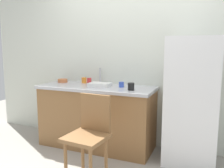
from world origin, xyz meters
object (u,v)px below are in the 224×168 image
object	(u,v)px
refrigerator	(192,101)
cup_red	(89,81)
terracotta_bowl	(63,81)
cup_blue	(121,85)
cup_black	(131,86)
chair	(89,133)
dish_tray	(100,85)
cup_orange	(84,80)

from	to	relation	value
refrigerator	cup_red	world-z (taller)	refrigerator
terracotta_bowl	cup_red	distance (m)	0.48
terracotta_bowl	cup_blue	distance (m)	0.98
cup_blue	cup_black	world-z (taller)	cup_black
cup_black	cup_red	bearing A→B (deg)	163.40
chair	cup_red	bearing A→B (deg)	122.99
terracotta_bowl	cup_red	xyz separation A→B (m)	(0.47, -0.04, 0.02)
refrigerator	dish_tray	size ratio (longest dim) A/B	5.38
cup_black	cup_orange	world-z (taller)	cup_black
cup_blue	cup_black	distance (m)	0.25
chair	cup_black	bearing A→B (deg)	76.56
cup_orange	terracotta_bowl	bearing A→B (deg)	-169.97
chair	terracotta_bowl	xyz separation A→B (m)	(-0.94, 0.92, 0.38)
cup_black	dish_tray	bearing A→B (deg)	167.92
dish_tray	cup_blue	xyz separation A→B (m)	(0.29, 0.06, 0.01)
chair	cup_black	world-z (taller)	cup_black
chair	cup_red	xyz separation A→B (m)	(-0.46, 0.89, 0.41)
dish_tray	cup_blue	world-z (taller)	cup_blue
refrigerator	dish_tray	xyz separation A→B (m)	(-1.20, -0.03, 0.13)
chair	dish_tray	world-z (taller)	dish_tray
cup_blue	cup_red	xyz separation A→B (m)	(-0.51, 0.04, 0.01)
cup_blue	cup_black	xyz separation A→B (m)	(0.19, -0.17, 0.01)
chair	dish_tray	bearing A→B (deg)	112.93
cup_black	cup_orange	xyz separation A→B (m)	(-0.83, 0.30, -0.00)
dish_tray	cup_red	size ratio (longest dim) A/B	3.00
terracotta_bowl	cup_blue	world-z (taller)	cup_blue
dish_tray	cup_blue	size ratio (longest dim) A/B	3.96
dish_tray	terracotta_bowl	xyz separation A→B (m)	(-0.69, 0.14, -0.00)
refrigerator	cup_orange	distance (m)	1.57
cup_blue	terracotta_bowl	bearing A→B (deg)	175.51
chair	cup_blue	world-z (taller)	cup_blue
terracotta_bowl	dish_tray	bearing A→B (deg)	-11.52
chair	cup_red	size ratio (longest dim) A/B	9.52
cup_red	cup_orange	size ratio (longest dim) A/B	1.12
refrigerator	dish_tray	distance (m)	1.20
refrigerator	chair	xyz separation A→B (m)	(-0.95, -0.81, -0.25)
refrigerator	chair	distance (m)	1.27
dish_tray	chair	bearing A→B (deg)	-72.38
refrigerator	chair	size ratio (longest dim) A/B	1.69
cup_black	refrigerator	bearing A→B (deg)	10.35
cup_blue	cup_red	world-z (taller)	cup_red
refrigerator	terracotta_bowl	world-z (taller)	refrigerator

